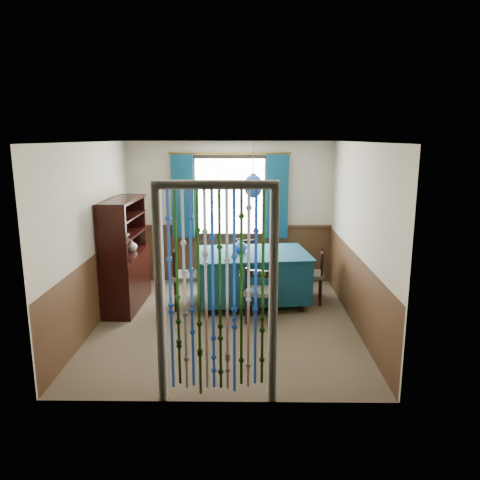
{
  "coord_description": "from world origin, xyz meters",
  "views": [
    {
      "loc": [
        0.28,
        -6.17,
        2.56
      ],
      "look_at": [
        0.19,
        0.56,
        1.08
      ],
      "focal_mm": 35.0,
      "sensor_mm": 36.0,
      "label": 1
    }
  ],
  "objects_px": {
    "chair_far": "(249,263)",
    "sideboard": "(125,270)",
    "chair_near": "(260,292)",
    "pendant_lamp": "(253,186)",
    "chair_right": "(312,275)",
    "vase_sideboard": "(131,244)",
    "bowl_shelf": "(123,236)",
    "chair_left": "(186,276)",
    "vase_table": "(240,246)",
    "dining_table": "(253,274)"
  },
  "relations": [
    {
      "from": "sideboard",
      "to": "pendant_lamp",
      "type": "distance_m",
      "value": 2.32
    },
    {
      "from": "sideboard",
      "to": "chair_far",
      "type": "bearing_deg",
      "value": 27.2
    },
    {
      "from": "bowl_shelf",
      "to": "vase_sideboard",
      "type": "xyz_separation_m",
      "value": [
        0.0,
        0.46,
        -0.23
      ]
    },
    {
      "from": "vase_table",
      "to": "bowl_shelf",
      "type": "relative_size",
      "value": 0.96
    },
    {
      "from": "chair_far",
      "to": "sideboard",
      "type": "relative_size",
      "value": 0.51
    },
    {
      "from": "dining_table",
      "to": "chair_near",
      "type": "relative_size",
      "value": 2.23
    },
    {
      "from": "chair_right",
      "to": "bowl_shelf",
      "type": "relative_size",
      "value": 4.02
    },
    {
      "from": "chair_near",
      "to": "pendant_lamp",
      "type": "distance_m",
      "value": 1.6
    },
    {
      "from": "chair_near",
      "to": "sideboard",
      "type": "height_order",
      "value": "sideboard"
    },
    {
      "from": "chair_right",
      "to": "vase_sideboard",
      "type": "relative_size",
      "value": 4.17
    },
    {
      "from": "pendant_lamp",
      "to": "vase_sideboard",
      "type": "xyz_separation_m",
      "value": [
        -1.88,
        0.05,
        -0.91
      ]
    },
    {
      "from": "chair_left",
      "to": "sideboard",
      "type": "distance_m",
      "value": 0.93
    },
    {
      "from": "vase_table",
      "to": "bowl_shelf",
      "type": "height_order",
      "value": "bowl_shelf"
    },
    {
      "from": "pendant_lamp",
      "to": "vase_table",
      "type": "xyz_separation_m",
      "value": [
        -0.19,
        0.01,
        -0.92
      ]
    },
    {
      "from": "dining_table",
      "to": "chair_far",
      "type": "distance_m",
      "value": 0.73
    },
    {
      "from": "sideboard",
      "to": "bowl_shelf",
      "type": "bearing_deg",
      "value": -74.56
    },
    {
      "from": "bowl_shelf",
      "to": "dining_table",
      "type": "bearing_deg",
      "value": 12.28
    },
    {
      "from": "pendant_lamp",
      "to": "chair_far",
      "type": "bearing_deg",
      "value": 94.45
    },
    {
      "from": "chair_far",
      "to": "sideboard",
      "type": "xyz_separation_m",
      "value": [
        -1.89,
        -0.9,
        0.13
      ]
    },
    {
      "from": "sideboard",
      "to": "vase_table",
      "type": "height_order",
      "value": "sideboard"
    },
    {
      "from": "chair_left",
      "to": "sideboard",
      "type": "bearing_deg",
      "value": -95.72
    },
    {
      "from": "chair_far",
      "to": "vase_sideboard",
      "type": "distance_m",
      "value": 2.01
    },
    {
      "from": "pendant_lamp",
      "to": "bowl_shelf",
      "type": "height_order",
      "value": "pendant_lamp"
    },
    {
      "from": "chair_right",
      "to": "vase_table",
      "type": "distance_m",
      "value": 1.23
    },
    {
      "from": "chair_right",
      "to": "vase_sideboard",
      "type": "distance_m",
      "value": 2.87
    },
    {
      "from": "chair_near",
      "to": "sideboard",
      "type": "distance_m",
      "value": 2.12
    },
    {
      "from": "pendant_lamp",
      "to": "bowl_shelf",
      "type": "bearing_deg",
      "value": -167.72
    },
    {
      "from": "chair_near",
      "to": "pendant_lamp",
      "type": "xyz_separation_m",
      "value": [
        -0.09,
        0.76,
        1.41
      ]
    },
    {
      "from": "chair_near",
      "to": "chair_left",
      "type": "distance_m",
      "value": 1.25
    },
    {
      "from": "dining_table",
      "to": "vase_sideboard",
      "type": "distance_m",
      "value": 1.94
    },
    {
      "from": "chair_left",
      "to": "chair_right",
      "type": "xyz_separation_m",
      "value": [
        1.96,
        0.25,
        -0.04
      ]
    },
    {
      "from": "pendant_lamp",
      "to": "vase_table",
      "type": "relative_size",
      "value": 4.14
    },
    {
      "from": "chair_near",
      "to": "vase_table",
      "type": "bearing_deg",
      "value": 119.88
    },
    {
      "from": "chair_far",
      "to": "dining_table",
      "type": "bearing_deg",
      "value": 77.57
    },
    {
      "from": "sideboard",
      "to": "bowl_shelf",
      "type": "relative_size",
      "value": 7.99
    },
    {
      "from": "sideboard",
      "to": "pendant_lamp",
      "type": "bearing_deg",
      "value": 6.6
    },
    {
      "from": "chair_near",
      "to": "chair_left",
      "type": "height_order",
      "value": "chair_left"
    },
    {
      "from": "chair_near",
      "to": "vase_sideboard",
      "type": "xyz_separation_m",
      "value": [
        -1.97,
        0.81,
        0.5
      ]
    },
    {
      "from": "chair_far",
      "to": "vase_table",
      "type": "bearing_deg",
      "value": 62.49
    },
    {
      "from": "vase_table",
      "to": "bowl_shelf",
      "type": "xyz_separation_m",
      "value": [
        -1.69,
        -0.42,
        0.25
      ]
    },
    {
      "from": "chair_near",
      "to": "pendant_lamp",
      "type": "height_order",
      "value": "pendant_lamp"
    },
    {
      "from": "chair_right",
      "to": "chair_far",
      "type": "bearing_deg",
      "value": 63.42
    },
    {
      "from": "chair_far",
      "to": "vase_table",
      "type": "height_order",
      "value": "vase_table"
    },
    {
      "from": "chair_left",
      "to": "vase_sideboard",
      "type": "bearing_deg",
      "value": -109.44
    },
    {
      "from": "dining_table",
      "to": "vase_table",
      "type": "bearing_deg",
      "value": 170.72
    },
    {
      "from": "chair_left",
      "to": "vase_sideboard",
      "type": "height_order",
      "value": "vase_sideboard"
    },
    {
      "from": "vase_table",
      "to": "pendant_lamp",
      "type": "bearing_deg",
      "value": -2.2
    },
    {
      "from": "chair_left",
      "to": "bowl_shelf",
      "type": "height_order",
      "value": "bowl_shelf"
    },
    {
      "from": "dining_table",
      "to": "vase_table",
      "type": "xyz_separation_m",
      "value": [
        -0.19,
        0.01,
        0.45
      ]
    },
    {
      "from": "dining_table",
      "to": "vase_sideboard",
      "type": "height_order",
      "value": "vase_sideboard"
    }
  ]
}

